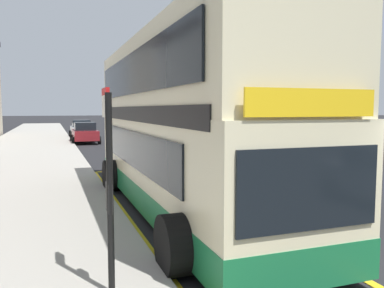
{
  "coord_description": "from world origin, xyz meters",
  "views": [
    {
      "loc": [
        -5.61,
        -3.7,
        2.64
      ],
      "look_at": [
        -1.72,
        7.05,
        1.62
      ],
      "focal_mm": 36.7,
      "sensor_mm": 36.0,
      "label": 1
    }
  ],
  "objects_px": {
    "parked_car_silver_ahead": "(163,128)",
    "bus_stop_sign": "(109,174)",
    "parked_car_silver_far": "(81,129)",
    "parked_car_maroon_behind": "(85,133)",
    "double_decker_bus": "(180,131)"
  },
  "relations": [
    {
      "from": "parked_car_silver_ahead",
      "to": "bus_stop_sign",
      "type": "bearing_deg",
      "value": -108.4
    },
    {
      "from": "bus_stop_sign",
      "to": "parked_car_silver_far",
      "type": "relative_size",
      "value": 0.66
    },
    {
      "from": "bus_stop_sign",
      "to": "parked_car_maroon_behind",
      "type": "bearing_deg",
      "value": 86.1
    },
    {
      "from": "double_decker_bus",
      "to": "bus_stop_sign",
      "type": "distance_m",
      "value": 5.01
    },
    {
      "from": "parked_car_silver_ahead",
      "to": "parked_car_silver_far",
      "type": "height_order",
      "value": "same"
    },
    {
      "from": "parked_car_silver_far",
      "to": "parked_car_maroon_behind",
      "type": "bearing_deg",
      "value": -89.26
    },
    {
      "from": "double_decker_bus",
      "to": "bus_stop_sign",
      "type": "height_order",
      "value": "double_decker_bus"
    },
    {
      "from": "parked_car_silver_ahead",
      "to": "parked_car_maroon_behind",
      "type": "distance_m",
      "value": 10.29
    },
    {
      "from": "parked_car_maroon_behind",
      "to": "parked_car_silver_ahead",
      "type": "bearing_deg",
      "value": -141.49
    },
    {
      "from": "double_decker_bus",
      "to": "parked_car_silver_ahead",
      "type": "xyz_separation_m",
      "value": [
        7.37,
        28.08,
        -1.26
      ]
    },
    {
      "from": "bus_stop_sign",
      "to": "parked_car_silver_ahead",
      "type": "bearing_deg",
      "value": 73.2
    },
    {
      "from": "parked_car_silver_ahead",
      "to": "parked_car_silver_far",
      "type": "bearing_deg",
      "value": 178.17
    },
    {
      "from": "parked_car_silver_ahead",
      "to": "parked_car_silver_far",
      "type": "distance_m",
      "value": 7.83
    },
    {
      "from": "bus_stop_sign",
      "to": "parked_car_silver_ahead",
      "type": "relative_size",
      "value": 0.66
    },
    {
      "from": "parked_car_silver_far",
      "to": "double_decker_bus",
      "type": "bearing_deg",
      "value": -86.57
    }
  ]
}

